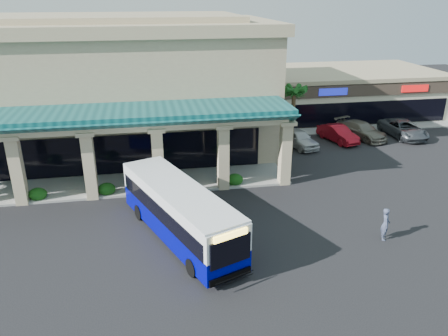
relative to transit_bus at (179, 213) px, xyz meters
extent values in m
plane|color=black|center=(2.14, 1.00, -1.54)|extent=(110.00, 110.00, 0.00)
imported|color=#404965|center=(11.34, -2.29, -0.59)|extent=(0.69, 0.82, 1.91)
imported|color=#BEBEBE|center=(11.97, 13.91, -0.76)|extent=(3.01, 4.93, 1.57)
imported|color=maroon|center=(16.11, 14.68, -0.79)|extent=(2.73, 4.83, 1.51)
imported|color=slate|center=(18.70, 15.21, -0.76)|extent=(4.07, 5.86, 1.57)
imported|color=#444950|center=(22.93, 14.91, -0.75)|extent=(2.88, 5.82, 1.59)
camera|label=1|loc=(-1.47, -21.79, 11.43)|focal=35.00mm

